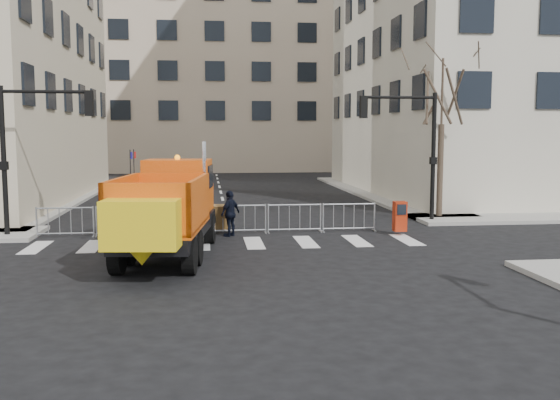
{
  "coord_description": "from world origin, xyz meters",
  "views": [
    {
      "loc": [
        -0.89,
        -15.52,
        3.76
      ],
      "look_at": [
        1.24,
        2.5,
        1.8
      ],
      "focal_mm": 40.0,
      "sensor_mm": 36.0,
      "label": 1
    }
  ],
  "objects": [
    {
      "name": "building_far",
      "position": [
        0.0,
        52.0,
        12.0
      ],
      "size": [
        30.0,
        18.0,
        24.0
      ],
      "primitive_type": "cube",
      "color": "#C1AB94",
      "rests_on": "ground"
    },
    {
      "name": "sidewalk_back",
      "position": [
        0.0,
        8.5,
        0.07
      ],
      "size": [
        64.0,
        5.0,
        0.15
      ],
      "primitive_type": "cube",
      "color": "gray",
      "rests_on": "ground"
    },
    {
      "name": "cop_c",
      "position": [
        -0.04,
        7.0,
        0.84
      ],
      "size": [
        0.95,
        1.01,
        1.68
      ],
      "primitive_type": "imported",
      "rotation": [
        0.0,
        0.0,
        4.0
      ],
      "color": "black",
      "rests_on": "ground"
    },
    {
      "name": "traffic_light_left",
      "position": [
        -8.0,
        7.5,
        2.7
      ],
      "size": [
        0.18,
        0.18,
        5.4
      ],
      "primitive_type": "cylinder",
      "color": "black",
      "rests_on": "ground"
    },
    {
      "name": "traffic_light_right",
      "position": [
        8.5,
        9.5,
        2.7
      ],
      "size": [
        0.18,
        0.18,
        5.4
      ],
      "primitive_type": "cylinder",
      "color": "black",
      "rests_on": "ground"
    },
    {
      "name": "crowd_barriers",
      "position": [
        -0.75,
        7.6,
        0.55
      ],
      "size": [
        12.6,
        0.6,
        1.1
      ],
      "primitive_type": null,
      "color": "#9EA0A5",
      "rests_on": "ground"
    },
    {
      "name": "cop_a",
      "position": [
        -1.1,
        7.0,
        0.83
      ],
      "size": [
        0.72,
        0.63,
        1.66
      ],
      "primitive_type": "imported",
      "rotation": [
        0.0,
        0.0,
        3.62
      ],
      "color": "black",
      "rests_on": "ground"
    },
    {
      "name": "plow_truck",
      "position": [
        -2.06,
        3.18,
        1.55
      ],
      "size": [
        3.54,
        9.2,
        3.48
      ],
      "rotation": [
        0.0,
        0.0,
        1.45
      ],
      "color": "black",
      "rests_on": "ground"
    },
    {
      "name": "street_tree",
      "position": [
        9.2,
        10.5,
        3.75
      ],
      "size": [
        3.0,
        3.0,
        7.5
      ],
      "primitive_type": null,
      "color": "#382B21",
      "rests_on": "ground"
    },
    {
      "name": "newspaper_box",
      "position": [
        6.16,
        6.52,
        0.7
      ],
      "size": [
        0.45,
        0.41,
        1.1
      ],
      "primitive_type": "cube",
      "rotation": [
        0.0,
        0.0,
        0.01
      ],
      "color": "#9D230C",
      "rests_on": "sidewalk_back"
    },
    {
      "name": "cop_b",
      "position": [
        -1.58,
        6.64,
        1.01
      ],
      "size": [
        1.13,
        0.97,
        2.01
      ],
      "primitive_type": "imported",
      "rotation": [
        0.0,
        0.0,
        3.37
      ],
      "color": "black",
      "rests_on": "ground"
    },
    {
      "name": "ground",
      "position": [
        0.0,
        0.0,
        0.0
      ],
      "size": [
        120.0,
        120.0,
        0.0
      ],
      "primitive_type": "plane",
      "color": "black",
      "rests_on": "ground"
    },
    {
      "name": "worker",
      "position": [
        -3.85,
        6.8,
        1.17
      ],
      "size": [
        1.52,
        1.35,
        2.04
      ],
      "primitive_type": "imported",
      "rotation": [
        0.0,
        0.0,
        0.56
      ],
      "color": "yellow",
      "rests_on": "sidewalk_back"
    }
  ]
}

